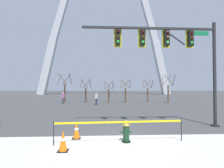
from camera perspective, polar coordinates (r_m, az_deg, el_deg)
name	(u,v)px	position (r m, az deg, el deg)	size (l,w,h in m)	color
ground_plane	(115,136)	(8.10, 1.05, -17.13)	(240.00, 240.00, 0.00)	#3D3D3F
fire_hydrant	(126,131)	(7.10, 4.82, -15.50)	(0.46, 0.48, 0.99)	black
caution_tape_barrier	(120,127)	(6.90, 2.75, -14.48)	(5.18, 0.32, 0.92)	#232326
traffic_cone_by_hydrant	(63,141)	(6.38, -16.30, -18.10)	(0.36, 0.36, 0.73)	black
traffic_cone_mid_sidewalk	(76,130)	(7.70, -12.01, -15.19)	(0.36, 0.36, 0.73)	black
traffic_signal_gantry	(174,49)	(10.40, 20.33, 10.96)	(7.82, 0.44, 6.00)	#232326
monument_arch	(105,25)	(59.06, -2.37, 19.53)	(43.40, 2.24, 53.64)	#B2B5BC
tree_far_left	(65,89)	(26.70, -15.78, -1.80)	(2.03, 2.04, 4.40)	#473323
tree_left_mid	(86,92)	(26.15, -8.92, -2.70)	(1.64, 1.65, 3.53)	#473323
tree_center_left	(109,93)	(25.16, -1.11, -3.08)	(1.50, 1.51, 3.22)	brown
tree_center_right	(125,92)	(25.16, 4.59, -2.85)	(1.60, 1.61, 3.45)	brown
tree_right_mid	(148,92)	(27.04, 12.05, -2.72)	(1.60, 1.61, 3.44)	brown
tree_far_right	(168,90)	(26.16, 18.57, -2.07)	(1.90, 1.91, 4.11)	brown
pedestrian_walking_left	(63,98)	(23.91, -16.25, -4.59)	(0.35, 0.22, 1.59)	#38383D
pedestrian_standing_center	(96,99)	(21.75, -5.32, -4.97)	(0.33, 0.39, 1.59)	#232847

